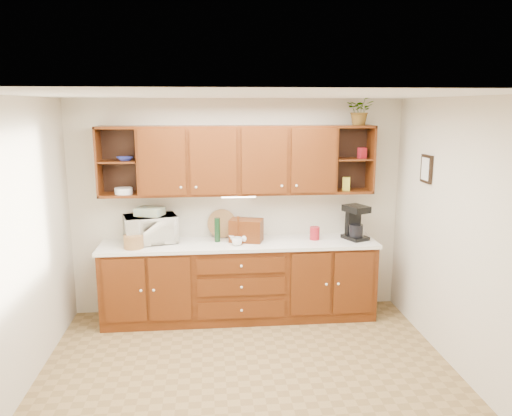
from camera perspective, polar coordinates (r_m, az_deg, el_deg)
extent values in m
plane|color=olive|center=(4.92, -0.71, -19.14)|extent=(4.00, 4.00, 0.00)
plane|color=white|center=(4.23, -0.80, 12.79)|extent=(4.00, 4.00, 0.00)
plane|color=beige|center=(6.09, -2.12, 0.11)|extent=(4.00, 0.00, 4.00)
plane|color=beige|center=(4.68, -26.03, -4.61)|extent=(0.00, 3.50, 3.50)
plane|color=beige|center=(4.97, 22.93, -3.46)|extent=(0.00, 3.50, 3.50)
cube|color=#3E1A07|center=(6.03, -1.88, -8.39)|extent=(3.20, 0.60, 0.90)
cube|color=white|center=(5.88, -1.91, -4.12)|extent=(3.24, 0.64, 0.04)
cube|color=#3E1A07|center=(5.84, -2.06, 5.47)|extent=(2.30, 0.33, 0.80)
cube|color=black|center=(6.07, -15.28, 5.31)|extent=(0.45, 0.02, 0.80)
cube|color=black|center=(6.22, 10.65, 5.66)|extent=(0.45, 0.02, 0.80)
cube|color=#3E1A07|center=(5.92, -15.53, 5.14)|extent=(0.43, 0.30, 0.02)
cube|color=#3E1A07|center=(6.08, 11.05, 5.51)|extent=(0.43, 0.30, 0.02)
cube|color=#3E1A07|center=(6.05, 11.19, 9.14)|extent=(0.45, 0.33, 0.03)
cube|color=white|center=(5.85, -2.00, 1.33)|extent=(0.40, 0.05, 0.02)
cube|color=black|center=(5.65, 18.91, 4.25)|extent=(0.03, 0.24, 0.30)
cylinder|color=olive|center=(5.78, -13.81, -3.75)|extent=(0.23, 0.23, 0.15)
imported|color=#EDE4CC|center=(5.96, -11.98, -2.35)|extent=(0.67, 0.54, 0.33)
cube|color=tan|center=(5.91, -12.06, -0.39)|extent=(0.36, 0.32, 0.09)
cylinder|color=black|center=(5.88, -4.45, -2.51)|extent=(0.09, 0.09, 0.29)
cylinder|color=olive|center=(6.11, -3.91, -3.25)|extent=(0.35, 0.12, 0.34)
cube|color=#3E1A07|center=(5.89, -1.12, -2.56)|extent=(0.43, 0.33, 0.26)
cylinder|color=#3E1A07|center=(5.79, -2.06, -2.52)|extent=(0.03, 0.03, 0.32)
cylinder|color=#3E1A07|center=(5.83, -2.05, -3.98)|extent=(0.13, 0.13, 0.02)
imported|color=white|center=(5.85, -1.27, -3.52)|extent=(0.15, 0.15, 0.09)
imported|color=white|center=(5.87, -2.72, -3.48)|extent=(0.15, 0.15, 0.09)
imported|color=white|center=(5.73, -2.17, -3.84)|extent=(0.15, 0.15, 0.09)
cylinder|color=maroon|center=(6.01, 6.72, -2.88)|extent=(0.15, 0.15, 0.15)
cylinder|color=white|center=(6.09, 11.81, -2.75)|extent=(0.10, 0.10, 0.18)
cylinder|color=gold|center=(6.12, 11.39, -2.97)|extent=(0.11, 0.11, 0.11)
cube|color=black|center=(6.12, 11.26, -3.31)|extent=(0.32, 0.35, 0.04)
cube|color=black|center=(6.18, 11.04, -1.48)|extent=(0.21, 0.14, 0.35)
cube|color=black|center=(6.04, 11.39, -0.09)|extent=(0.32, 0.35, 0.08)
cylinder|color=black|center=(6.07, 11.35, -2.57)|extent=(0.22, 0.22, 0.15)
imported|color=navy|center=(5.88, -14.79, 5.46)|extent=(0.24, 0.24, 0.04)
cylinder|color=white|center=(5.92, -14.89, 1.90)|extent=(0.24, 0.24, 0.07)
cube|color=gold|center=(6.07, 10.28, 2.74)|extent=(0.11, 0.09, 0.16)
cube|color=maroon|center=(6.08, 12.03, 6.17)|extent=(0.10, 0.10, 0.13)
imported|color=#999999|center=(6.02, 11.86, 10.88)|extent=(0.39, 0.36, 0.34)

